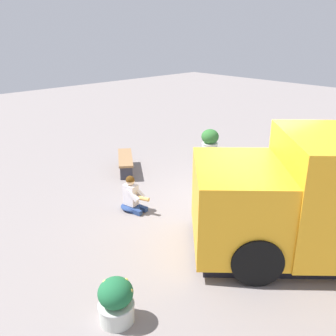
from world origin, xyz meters
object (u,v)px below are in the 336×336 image
(planter_flowering_near, at_px, (210,140))
(plaza_bench, at_px, (125,160))
(person_customer, at_px, (132,198))
(planter_flowering_far, at_px, (116,301))

(planter_flowering_near, bearing_deg, plaza_bench, -98.39)
(planter_flowering_near, height_order, plaza_bench, planter_flowering_near)
(person_customer, distance_m, planter_flowering_near, 4.92)
(person_customer, relative_size, planter_flowering_far, 1.20)
(planter_flowering_near, bearing_deg, person_customer, -70.96)
(person_customer, xyz_separation_m, planter_flowering_far, (2.56, -2.31, 0.03))
(person_customer, bearing_deg, planter_flowering_near, 109.04)
(person_customer, relative_size, planter_flowering_near, 1.10)
(planter_flowering_far, bearing_deg, planter_flowering_near, 120.88)
(planter_flowering_near, xyz_separation_m, plaza_bench, (-0.48, -3.25, -0.05))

